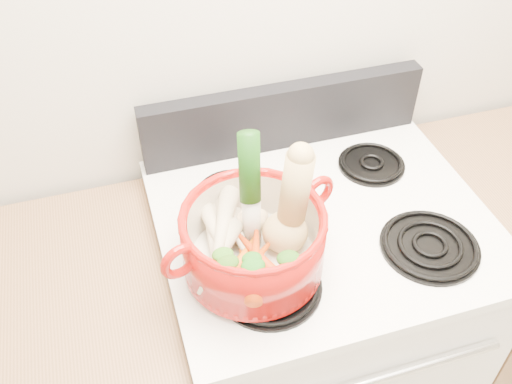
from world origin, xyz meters
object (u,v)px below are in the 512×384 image
object	(u,v)px
stove_body	(311,333)
leek	(251,192)
dutch_oven	(253,241)
squash	(286,205)

from	to	relation	value
stove_body	leek	size ratio (longest dim) A/B	3.23
dutch_oven	leek	distance (m)	0.11
dutch_oven	stove_body	bearing A→B (deg)	8.68
stove_body	dutch_oven	size ratio (longest dim) A/B	3.10
dutch_oven	leek	xyz separation A→B (m)	(0.01, 0.04, 0.10)
dutch_oven	leek	bearing A→B (deg)	59.59
stove_body	squash	size ratio (longest dim) A/B	3.73
stove_body	leek	bearing A→B (deg)	-163.07
dutch_oven	leek	world-z (taller)	leek
dutch_oven	squash	world-z (taller)	squash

